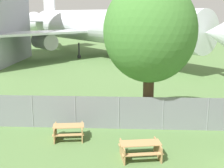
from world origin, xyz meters
The scene contains 5 objects.
perimeter_fence centered at (0.00, 10.00, 0.97)m, with size 56.07×0.07×1.94m.
airplane centered at (-3.75, 39.31, 4.65)m, with size 33.74×39.05×14.24m.
picnic_bench_near_cabin centered at (1.12, 6.30, 0.48)m, with size 2.10×1.70×0.76m.
picnic_bench_open_grass centered at (-2.65, 8.38, 0.47)m, with size 1.83×1.62×0.76m.
tree_near_hangar centered at (1.72, 10.78, 5.58)m, with size 5.33×5.33×8.54m.
Camera 1 is at (0.51, -7.23, 6.64)m, focal length 50.00 mm.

